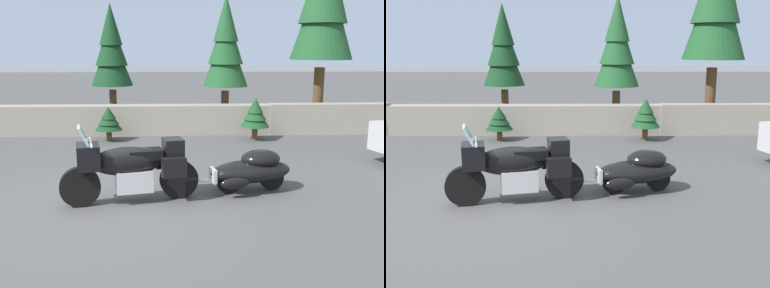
% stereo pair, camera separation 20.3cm
% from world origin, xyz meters
% --- Properties ---
extents(ground_plane, '(80.00, 80.00, 0.00)m').
position_xyz_m(ground_plane, '(0.00, 0.00, 0.00)').
color(ground_plane, '#4C4C4F').
extents(stone_guard_wall, '(24.00, 0.63, 0.95)m').
position_xyz_m(stone_guard_wall, '(0.09, 6.08, 0.45)').
color(stone_guard_wall, gray).
rests_on(stone_guard_wall, ground).
extents(distant_ridgeline, '(240.00, 80.00, 16.00)m').
position_xyz_m(distant_ridgeline, '(0.00, 96.10, 8.00)').
color(distant_ridgeline, '#8C9EB7').
rests_on(distant_ridgeline, ground).
extents(touring_motorcycle, '(2.29, 1.04, 1.33)m').
position_xyz_m(touring_motorcycle, '(0.44, 0.19, 0.62)').
color(touring_motorcycle, black).
rests_on(touring_motorcycle, ground).
extents(car_shaped_trailer, '(2.23, 1.02, 0.76)m').
position_xyz_m(car_shaped_trailer, '(2.55, 0.66, 0.41)').
color(car_shaped_trailer, black).
rests_on(car_shaped_trailer, ground).
extents(pine_tree_secondary, '(1.41, 1.41, 4.13)m').
position_xyz_m(pine_tree_secondary, '(2.80, 7.07, 2.58)').
color(pine_tree_secondary, brown).
rests_on(pine_tree_secondary, ground).
extents(pine_tree_far_right, '(1.38, 1.38, 3.96)m').
position_xyz_m(pine_tree_far_right, '(-0.86, 8.10, 2.48)').
color(pine_tree_far_right, brown).
rests_on(pine_tree_far_right, ground).
extents(pine_sapling_near, '(0.80, 0.80, 1.18)m').
position_xyz_m(pine_sapling_near, '(3.43, 5.18, 0.74)').
color(pine_sapling_near, brown).
rests_on(pine_sapling_near, ground).
extents(pine_sapling_farther, '(0.76, 0.76, 0.95)m').
position_xyz_m(pine_sapling_farther, '(-0.62, 5.23, 0.59)').
color(pine_sapling_farther, brown).
rests_on(pine_sapling_farther, ground).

